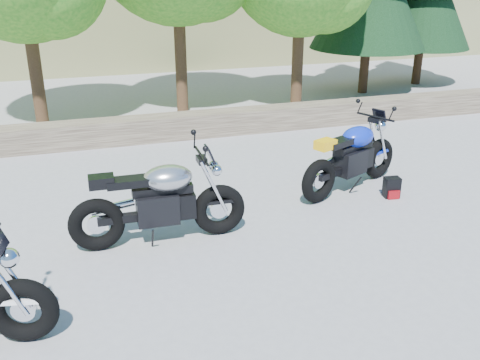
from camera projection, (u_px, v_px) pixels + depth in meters
name	position (u px, v px, depth m)	size (l,w,h in m)	color
ground	(249.00, 269.00, 6.43)	(90.00, 90.00, 0.00)	gray
stone_wall	(166.00, 127.00, 11.20)	(22.00, 0.55, 0.50)	#493C31
silver_bike	(160.00, 202.00, 6.88)	(2.31, 0.73, 1.16)	black
blue_bike	(352.00, 157.00, 8.55)	(2.12, 1.09, 1.13)	black
backpack	(392.00, 188.00, 8.38)	(0.26, 0.23, 0.32)	black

